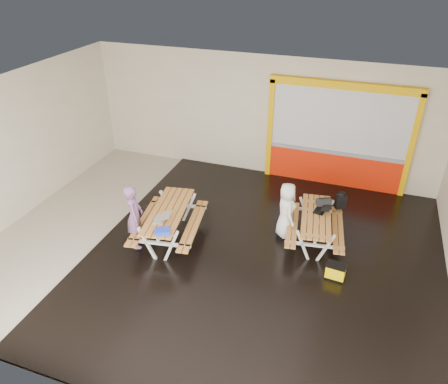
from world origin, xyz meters
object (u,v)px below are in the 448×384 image
at_px(laptop_right, 322,210).
at_px(dark_case, 299,237).
at_px(toolbox, 324,202).
at_px(fluke_bag, 336,272).
at_px(person_left, 135,216).
at_px(backpack, 341,201).
at_px(person_right, 286,210).
at_px(blue_pouch, 162,231).
at_px(picnic_table_left, 169,217).
at_px(picnic_table_right, 316,222).
at_px(laptop_left, 162,218).

relative_size(laptop_right, dark_case, 1.02).
height_order(toolbox, fluke_bag, toolbox).
bearing_deg(laptop_right, person_left, -155.80).
distance_m(person_left, backpack, 4.87).
relative_size(person_right, blue_pouch, 4.34).
relative_size(picnic_table_left, laptop_right, 5.48).
distance_m(backpack, fluke_bag, 2.14).
height_order(dark_case, fluke_bag, fluke_bag).
relative_size(toolbox, backpack, 0.90).
xyz_separation_m(laptop_right, backpack, (0.36, 0.75, -0.11)).
bearing_deg(person_right, dark_case, -124.97).
height_order(person_right, dark_case, person_right).
distance_m(picnic_table_right, blue_pouch, 3.45).
xyz_separation_m(picnic_table_right, laptop_right, (0.09, 0.20, 0.22)).
bearing_deg(blue_pouch, laptop_left, 118.39).
bearing_deg(laptop_right, laptop_left, -153.46).
bearing_deg(toolbox, laptop_right, -89.40).
bearing_deg(person_right, fluke_bag, -157.97).
height_order(toolbox, backpack, toolbox).
xyz_separation_m(blue_pouch, fluke_bag, (3.53, 0.71, -0.65)).
xyz_separation_m(person_right, laptop_left, (-2.46, -1.37, 0.10)).
xyz_separation_m(person_left, toolbox, (3.83, 2.03, -0.04)).
distance_m(picnic_table_left, picnic_table_right, 3.33).
relative_size(toolbox, fluke_bag, 0.89).
distance_m(picnic_table_left, backpack, 4.12).
distance_m(person_left, toolbox, 4.33).
relative_size(picnic_table_right, blue_pouch, 6.48).
bearing_deg(backpack, picnic_table_right, -115.36).
bearing_deg(laptop_right, person_right, -162.23).
distance_m(person_right, blue_pouch, 2.86).
relative_size(picnic_table_right, dark_case, 4.95).
distance_m(blue_pouch, fluke_bag, 3.65).
bearing_deg(blue_pouch, laptop_right, 34.32).
height_order(laptop_left, blue_pouch, laptop_left).
relative_size(picnic_table_right, laptop_right, 4.87).
xyz_separation_m(blue_pouch, toolbox, (2.99, 2.35, -0.05)).
xyz_separation_m(person_right, backpack, (1.12, 1.00, -0.09)).
bearing_deg(picnic_table_left, toolbox, 25.03).
bearing_deg(person_left, laptop_right, -94.66).
height_order(backpack, fluke_bag, backpack).
bearing_deg(fluke_bag, person_right, 140.06).
xyz_separation_m(picnic_table_right, toolbox, (0.09, 0.50, 0.25)).
bearing_deg(laptop_right, backpack, 64.46).
xyz_separation_m(blue_pouch, dark_case, (2.57, 1.75, -0.74)).
bearing_deg(picnic_table_right, laptop_right, 65.32).
xyz_separation_m(laptop_right, blue_pouch, (-2.99, -2.04, 0.07)).
relative_size(toolbox, dark_case, 0.93).
distance_m(picnic_table_right, backpack, 1.05).
bearing_deg(toolbox, picnic_table_right, -99.76).
distance_m(person_right, laptop_right, 0.80).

